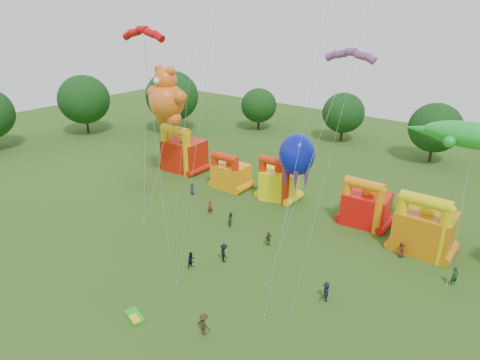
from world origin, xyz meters
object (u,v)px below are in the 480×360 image
Objects in this scene: bouncy_castle_2 at (278,182)px; octopus_kite at (295,170)px; teddy_bear_kite at (163,131)px; spectator_4 at (268,239)px; bouncy_castle_0 at (183,153)px; gecko_kite at (467,180)px; spectator_0 at (192,189)px.

octopus_kite is at bearing -33.38° from bouncy_castle_2.
bouncy_castle_2 is 5.68m from octopus_kite.
spectator_4 is (20.84, -5.00, -7.02)m from teddy_bear_kite.
bouncy_castle_2 is at bearing 146.62° from octopus_kite.
teddy_bear_kite is 1.64× the size of octopus_kite.
bouncy_castle_0 reaches higher than spectator_4.
gecko_kite is 8.39× the size of spectator_0.
bouncy_castle_2 is 0.60× the size of octopus_kite.
bouncy_castle_2 is 0.44× the size of gecko_kite.
teddy_bear_kite is at bearing -159.25° from bouncy_castle_2.
gecko_kite reaches higher than octopus_kite.
bouncy_castle_0 is 9.71m from spectator_0.
gecko_kite is 18.14m from octopus_kite.
gecko_kite is at bearing 22.69° from spectator_0.
bouncy_castle_0 is 39.45m from gecko_kite.
octopus_kite is at bearing 9.69° from teddy_bear_kite.
gecko_kite reaches higher than bouncy_castle_0.
teddy_bear_kite is (2.22, -5.74, 5.07)m from bouncy_castle_0.
octopus_kite reaches higher than spectator_0.
gecko_kite is (21.69, -1.46, 6.16)m from bouncy_castle_2.
octopus_kite is 9.76m from spectator_4.
teddy_bear_kite reaches higher than gecko_kite.
teddy_bear_kite reaches higher than bouncy_castle_0.
teddy_bear_kite reaches higher than octopus_kite.
spectator_4 is at bearing -149.86° from gecko_kite.
gecko_kite is at bearing 3.32° from octopus_kite.
teddy_bear_kite reaches higher than spectator_0.
bouncy_castle_2 is at bearing 45.57° from spectator_0.
spectator_4 is (-15.95, -9.26, -7.65)m from gecko_kite.
gecko_kite is (39.01, -1.48, 5.69)m from bouncy_castle_0.
bouncy_castle_0 is 17.33m from bouncy_castle_2.
gecko_kite is at bearing -2.17° from bouncy_castle_0.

